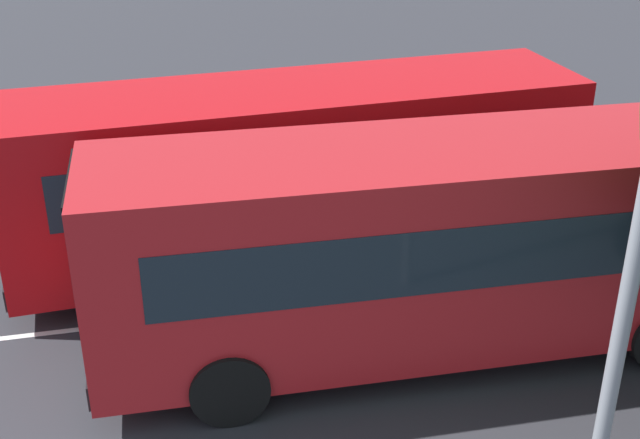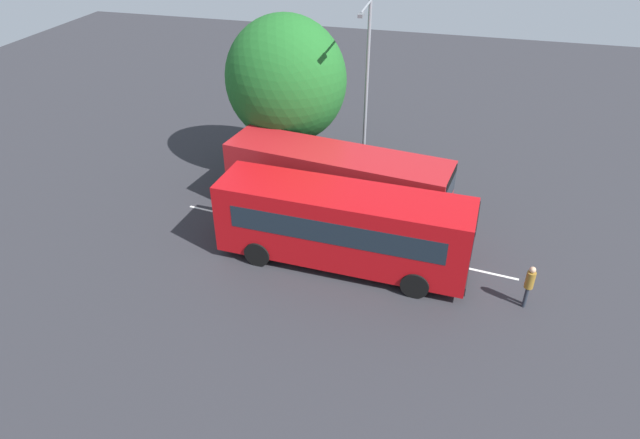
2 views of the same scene
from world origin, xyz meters
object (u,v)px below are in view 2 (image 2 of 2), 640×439
at_px(pedestrian, 529,283).
at_px(street_lamp, 366,83).
at_px(bus_far_left, 343,225).
at_px(bus_center_left, 337,183).
at_px(depot_tree, 286,80).

height_order(pedestrian, street_lamp, street_lamp).
distance_m(bus_far_left, bus_center_left, 3.43).
xyz_separation_m(pedestrian, street_lamp, (-7.68, 8.13, 3.94)).
distance_m(bus_far_left, pedestrian, 7.07).
distance_m(pedestrian, street_lamp, 11.86).
xyz_separation_m(bus_far_left, bus_center_left, (-1.04, 3.27, 0.00)).
height_order(bus_center_left, pedestrian, bus_center_left).
relative_size(bus_far_left, depot_tree, 1.26).
xyz_separation_m(bus_far_left, street_lamp, (-0.70, 7.36, 3.17)).
height_order(bus_far_left, street_lamp, street_lamp).
bearing_deg(bus_far_left, pedestrian, -3.44).
bearing_deg(bus_center_left, pedestrian, -19.00).
bearing_deg(bus_center_left, bus_far_left, -64.66).
relative_size(bus_center_left, street_lamp, 1.16).
relative_size(bus_center_left, depot_tree, 1.27).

